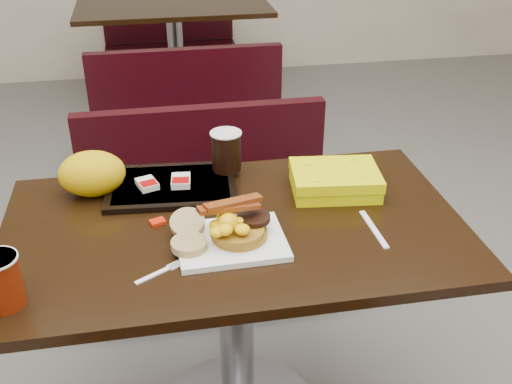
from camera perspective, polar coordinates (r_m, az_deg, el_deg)
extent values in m
cube|color=white|center=(1.51, -2.34, -4.65)|extent=(0.27, 0.21, 0.02)
cylinder|color=#A2741B|center=(1.51, -1.58, -3.72)|extent=(0.15, 0.15, 0.03)
cylinder|color=black|center=(1.52, -0.22, -2.42)|extent=(0.10, 0.10, 0.01)
ellipsoid|color=#F2E004|center=(1.47, -2.64, -2.97)|extent=(0.11, 0.10, 0.05)
cylinder|color=tan|center=(1.48, -6.29, -4.91)|extent=(0.11, 0.11, 0.02)
cylinder|color=tan|center=(1.54, -6.44, -2.92)|extent=(0.10, 0.10, 0.05)
cylinder|color=#9C1E05|center=(1.40, -22.78, -7.74)|extent=(0.10, 0.10, 0.12)
cube|color=white|center=(1.60, 10.96, -3.42)|extent=(0.02, 0.18, 0.00)
cube|color=red|center=(1.61, -9.20, -2.78)|extent=(0.05, 0.04, 0.01)
cube|color=#8C0504|center=(1.62, -2.87, -2.28)|extent=(0.04, 0.04, 0.01)
cube|color=black|center=(1.77, -7.89, 0.57)|extent=(0.39, 0.29, 0.02)
cube|color=silver|center=(1.75, -10.16, 0.75)|extent=(0.07, 0.08, 0.02)
cube|color=silver|center=(1.75, -7.05, 1.04)|extent=(0.06, 0.08, 0.02)
cylinder|color=black|center=(1.80, -2.80, 3.85)|extent=(0.10, 0.10, 0.12)
cube|color=#DAD803|center=(1.74, 7.40, 1.09)|extent=(0.26, 0.21, 0.07)
ellipsoid|color=orange|center=(1.76, -15.11, 1.68)|extent=(0.22, 0.19, 0.13)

